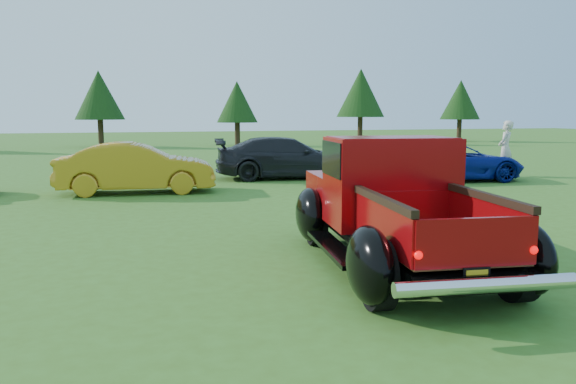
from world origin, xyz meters
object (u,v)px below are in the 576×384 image
at_px(tree_mid_left, 99,95).
at_px(show_car_blue, 455,162).
at_px(show_car_yellow, 137,168).
at_px(tree_east, 361,93).
at_px(tree_far_east, 460,100).
at_px(tree_mid_right, 237,102).
at_px(pickup_truck, 389,203).
at_px(spectator, 505,149).
at_px(show_car_grey, 286,158).

xyz_separation_m(tree_mid_left, show_car_blue, (11.80, -23.04, -2.76)).
bearing_deg(show_car_yellow, show_car_blue, -85.24).
height_order(tree_mid_left, tree_east, tree_east).
height_order(tree_east, tree_far_east, tree_east).
relative_size(tree_far_east, show_car_yellow, 1.11).
bearing_deg(tree_east, tree_mid_right, 176.82).
bearing_deg(tree_mid_right, pickup_truck, -97.57).
distance_m(tree_mid_left, show_car_yellow, 23.22).
bearing_deg(tree_mid_right, tree_mid_left, 173.66).
bearing_deg(spectator, tree_mid_left, -95.10).
height_order(pickup_truck, spectator, spectator).
xyz_separation_m(show_car_yellow, spectator, (12.70, 0.54, 0.28)).
xyz_separation_m(show_car_grey, show_car_blue, (5.21, -2.24, -0.09)).
distance_m(pickup_truck, spectator, 13.11).
bearing_deg(spectator, tree_east, -137.66).
height_order(tree_mid_left, tree_mid_right, tree_mid_left).
height_order(show_car_grey, spectator, spectator).
bearing_deg(tree_east, show_car_grey, -120.61).
xyz_separation_m(show_car_yellow, show_car_blue, (10.30, -0.02, -0.09)).
relative_size(show_car_blue, spectator, 2.27).
bearing_deg(spectator, show_car_yellow, -34.94).
bearing_deg(tree_mid_right, tree_east, -3.18).
bearing_deg(show_car_grey, tree_mid_right, 1.05).
xyz_separation_m(tree_east, show_car_yellow, (-16.50, -21.52, -2.94)).
distance_m(tree_mid_left, tree_mid_right, 9.06).
distance_m(tree_far_east, show_car_grey, 28.90).
distance_m(tree_mid_right, show_car_grey, 20.07).
bearing_deg(tree_mid_left, show_car_blue, -62.89).
bearing_deg(spectator, show_car_grey, -49.80).
bearing_deg(pickup_truck, spectator, 52.14).
xyz_separation_m(tree_far_east, show_car_yellow, (-25.50, -22.52, -2.53)).
relative_size(tree_mid_right, spectator, 2.23).
bearing_deg(spectator, tree_far_east, -157.61).
bearing_deg(tree_mid_left, pickup_truck, -81.19).
distance_m(tree_far_east, spectator, 25.53).
distance_m(tree_mid_left, tree_far_east, 27.00).
xyz_separation_m(tree_east, pickup_truck, (-13.08, -30.22, -2.76)).
relative_size(tree_mid_left, spectator, 2.53).
xyz_separation_m(tree_far_east, pickup_truck, (-22.08, -31.22, -2.35)).
xyz_separation_m(tree_east, tree_far_east, (9.00, 1.00, -0.41)).
bearing_deg(pickup_truck, show_car_yellow, 118.67).
relative_size(tree_east, show_car_yellow, 1.25).
height_order(tree_mid_left, tree_far_east, tree_mid_left).
bearing_deg(spectator, tree_mid_right, -113.77).
xyz_separation_m(show_car_yellow, show_car_grey, (5.08, 2.22, -0.00)).
bearing_deg(pickup_truck, tree_mid_right, 89.67).
xyz_separation_m(tree_east, spectator, (-3.80, -20.97, -2.67)).
bearing_deg(tree_mid_right, show_car_yellow, -108.81).
height_order(tree_east, show_car_yellow, tree_east).
bearing_deg(tree_mid_left, tree_far_east, -1.06).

